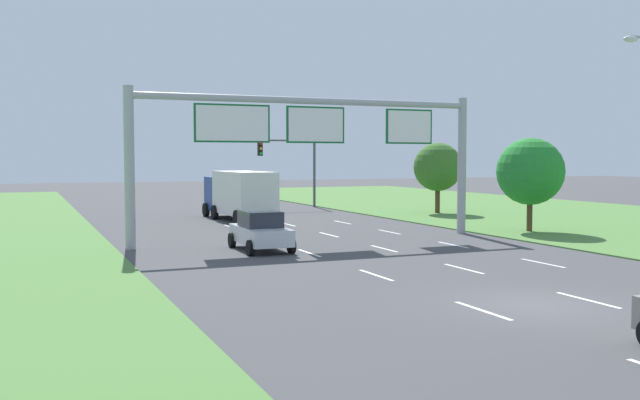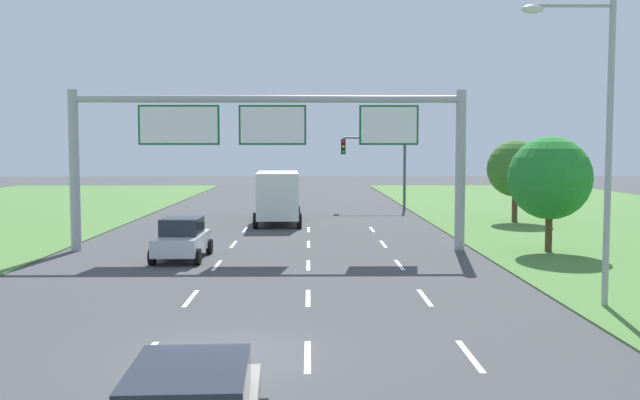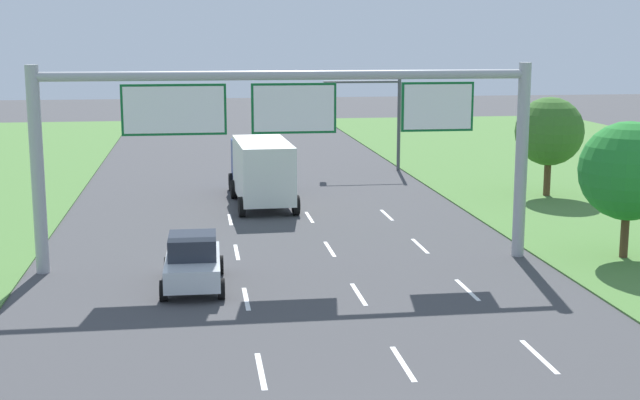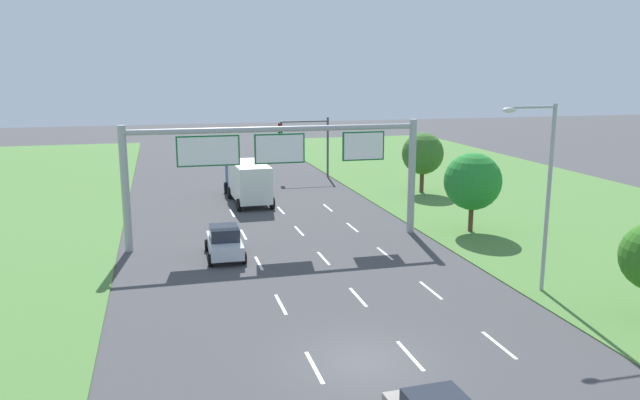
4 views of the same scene
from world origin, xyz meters
name	(u,v)px [view 4 (image 4 of 4)]	position (x,y,z in m)	size (l,w,h in m)	color
ground_plane	(363,361)	(0.00, 0.00, 0.00)	(200.00, 200.00, 0.00)	#424244
lane_dashes_inner_left	(296,332)	(-1.75, 3.00, 0.00)	(0.14, 44.40, 0.01)	white
lane_dashes_inner_right	(381,323)	(1.75, 3.00, 0.00)	(0.14, 44.40, 0.01)	white
lane_dashes_slip	(461,314)	(5.25, 3.00, 0.00)	(0.14, 44.40, 0.01)	white
car_near_red	(225,242)	(-3.34, 13.58, 0.84)	(2.03, 4.03, 1.68)	silver
box_truck	(247,180)	(-0.10, 27.78, 1.68)	(2.89, 8.14, 3.08)	navy
sign_gantry	(277,158)	(0.02, 16.02, 4.94)	(17.24, 0.44, 7.00)	#9EA0A5
traffic_light_mast	(308,136)	(6.84, 37.02, 3.87)	(4.76, 0.49, 5.60)	#47494F
street_lamp	(542,182)	(9.71, 4.62, 5.08)	(2.61, 0.32, 8.50)	#9EA0A5
roadside_tree_mid	(473,181)	(12.02, 15.07, 3.20)	(3.53, 3.53, 4.98)	#513823
roadside_tree_far	(423,154)	(14.14, 27.44, 3.26)	(3.38, 3.38, 4.96)	#513823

